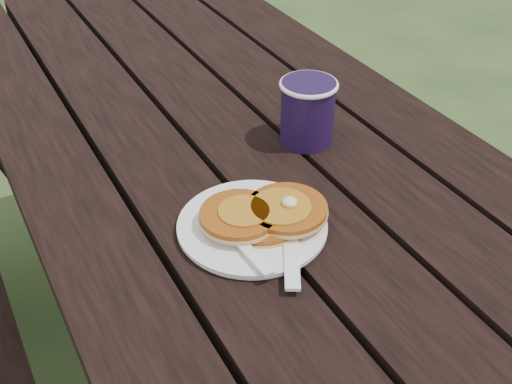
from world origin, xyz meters
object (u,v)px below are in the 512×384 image
plate (252,227)px  coffee_cup (308,109)px  picnic_table (240,294)px  pancake_stack (265,214)px

plate → coffee_cup: coffee_cup is taller
plate → picnic_table: bearing=67.8°
picnic_table → pancake_stack: 0.48m
coffee_cup → picnic_table: bearing=148.6°
picnic_table → coffee_cup: 0.46m
plate → pancake_stack: pancake_stack is taller
picnic_table → pancake_stack: bearing=-108.0°
picnic_table → coffee_cup: size_ratio=16.13×
plate → coffee_cup: (0.20, 0.17, 0.06)m
picnic_table → coffee_cup: (0.10, -0.06, 0.45)m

